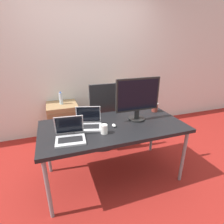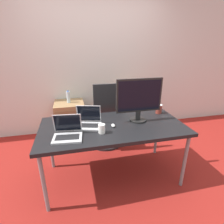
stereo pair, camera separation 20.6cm
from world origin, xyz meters
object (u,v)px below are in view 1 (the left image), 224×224
object	(u,v)px
laptop_left	(89,123)
mouse	(114,125)
coffee_cup_white	(104,129)
laptop_right	(70,135)
coffee_cup_brown	(155,107)
monitor	(138,98)
cabinet_right	(121,114)
water_bottle	(61,98)
cabinet_left	(64,122)
office_chair	(102,122)

from	to	relation	value
laptop_left	mouse	xyz separation A→B (m)	(0.28, -0.10, -0.03)
mouse	coffee_cup_white	distance (m)	0.20
laptop_right	mouse	xyz separation A→B (m)	(0.51, 0.12, -0.03)
coffee_cup_white	coffee_cup_brown	xyz separation A→B (m)	(0.87, 0.39, 0.01)
monitor	cabinet_right	bearing A→B (deg)	76.86
coffee_cup_white	water_bottle	bearing A→B (deg)	104.37
laptop_right	coffee_cup_white	world-z (taller)	laptop_right
cabinet_left	coffee_cup_brown	world-z (taller)	coffee_cup_brown
coffee_cup_brown	laptop_right	bearing A→B (deg)	-162.27
cabinet_left	mouse	size ratio (longest dim) A/B	9.97
coffee_cup_white	office_chair	bearing A→B (deg)	76.02
office_chair	laptop_right	xyz separation A→B (m)	(-0.59, -0.94, 0.36)
cabinet_left	coffee_cup_brown	bearing A→B (deg)	-38.96
cabinet_right	laptop_left	xyz separation A→B (m)	(-0.89, -1.16, 0.46)
water_bottle	coffee_cup_brown	size ratio (longest dim) A/B	1.76
water_bottle	coffee_cup_brown	bearing A→B (deg)	-39.02
water_bottle	laptop_right	xyz separation A→B (m)	(-0.01, -1.38, 0.02)
office_chair	cabinet_left	xyz separation A→B (m)	(-0.59, 0.44, -0.09)
cabinet_left	water_bottle	size ratio (longest dim) A/B	3.13
cabinet_right	laptop_left	world-z (taller)	laptop_left
office_chair	water_bottle	world-z (taller)	office_chair
monitor	mouse	distance (m)	0.45
cabinet_right	laptop_left	size ratio (longest dim) A/B	2.01
laptop_right	coffee_cup_brown	size ratio (longest dim) A/B	2.53
cabinet_left	cabinet_right	bearing A→B (deg)	0.00
laptop_right	cabinet_right	bearing A→B (deg)	50.75
coffee_cup_white	mouse	bearing A→B (deg)	37.13
water_bottle	laptop_left	size ratio (longest dim) A/B	0.64
cabinet_left	water_bottle	xyz separation A→B (m)	(0.00, 0.00, 0.44)
office_chair	cabinet_left	distance (m)	0.74
coffee_cup_brown	office_chair	bearing A→B (deg)	139.45
mouse	coffee_cup_white	xyz separation A→B (m)	(-0.15, -0.12, 0.03)
laptop_right	monitor	xyz separation A→B (m)	(0.86, 0.22, 0.24)
water_bottle	coffee_cup_white	size ratio (longest dim) A/B	2.14
cabinet_right	laptop_right	distance (m)	1.84
office_chair	cabinet_left	size ratio (longest dim) A/B	1.65
monitor	cabinet_left	bearing A→B (deg)	126.25
water_bottle	mouse	distance (m)	1.36
monitor	coffee_cup_brown	world-z (taller)	monitor
water_bottle	coffee_cup_white	bearing A→B (deg)	-75.63
office_chair	monitor	xyz separation A→B (m)	(0.27, -0.72, 0.60)
cabinet_right	water_bottle	distance (m)	1.20
laptop_left	water_bottle	bearing A→B (deg)	101.29
water_bottle	laptop_left	xyz separation A→B (m)	(0.23, -1.16, 0.02)
cabinet_left	monitor	bearing A→B (deg)	-53.75
office_chair	monitor	distance (m)	0.97
office_chair	mouse	world-z (taller)	office_chair
mouse	coffee_cup_brown	world-z (taller)	coffee_cup_brown
cabinet_left	monitor	size ratio (longest dim) A/B	1.20
laptop_right	mouse	world-z (taller)	laptop_right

